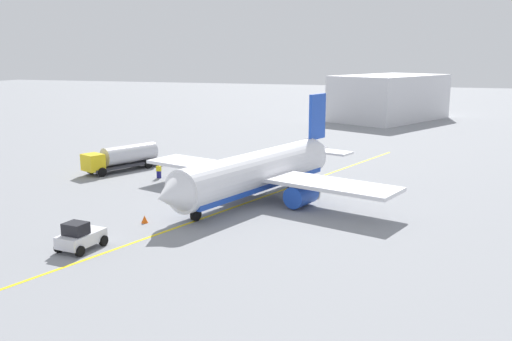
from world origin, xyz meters
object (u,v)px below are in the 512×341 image
at_px(airplane, 259,172).
at_px(pushback_tug, 80,237).
at_px(fuel_tanker, 123,157).
at_px(refueling_worker, 159,171).
at_px(safety_cone_nose, 145,219).

bearing_deg(airplane, pushback_tug, -24.20).
xyz_separation_m(fuel_tanker, refueling_worker, (2.55, 6.31, -0.91)).
bearing_deg(refueling_worker, pushback_tug, 13.73).
bearing_deg(fuel_tanker, pushback_tug, 24.70).
xyz_separation_m(pushback_tug, safety_cone_nose, (-7.46, 1.29, -0.68)).
distance_m(refueling_worker, safety_cone_nose, 17.86).
bearing_deg(safety_cone_nose, pushback_tug, -9.84).
relative_size(pushback_tug, safety_cone_nose, 5.75).
xyz_separation_m(refueling_worker, safety_cone_nose, (16.37, 7.12, -0.49)).
distance_m(pushback_tug, safety_cone_nose, 7.60).
xyz_separation_m(airplane, refueling_worker, (-5.45, -14.09, -1.95)).
height_order(airplane, refueling_worker, airplane).
height_order(fuel_tanker, pushback_tug, fuel_tanker).
bearing_deg(fuel_tanker, airplane, 68.58).
bearing_deg(safety_cone_nose, refueling_worker, -156.50).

